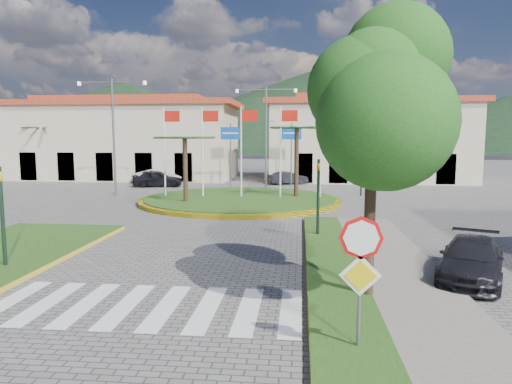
# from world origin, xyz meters

# --- Properties ---
(sidewalk_right) EXTENTS (4.00, 28.00, 0.15)m
(sidewalk_right) POSITION_xyz_m (6.00, 2.00, 0.07)
(sidewalk_right) COLOR gray
(sidewalk_right) RESTS_ON ground
(verge_right) EXTENTS (1.60, 28.00, 0.18)m
(verge_right) POSITION_xyz_m (4.80, 2.00, 0.09)
(verge_right) COLOR #204313
(verge_right) RESTS_ON ground
(crosswalk) EXTENTS (8.00, 3.00, 0.01)m
(crosswalk) POSITION_xyz_m (0.00, 4.00, 0.01)
(crosswalk) COLOR silver
(crosswalk) RESTS_ON ground
(roundabout_island) EXTENTS (12.70, 12.70, 6.00)m
(roundabout_island) POSITION_xyz_m (0.00, 22.00, 0.17)
(roundabout_island) COLOR yellow
(roundabout_island) RESTS_ON ground
(stop_sign) EXTENTS (0.80, 0.11, 2.65)m
(stop_sign) POSITION_xyz_m (4.90, 1.96, 1.79)
(stop_sign) COLOR slate
(stop_sign) RESTS_ON ground
(deciduous_tree) EXTENTS (3.60, 3.60, 6.80)m
(deciduous_tree) POSITION_xyz_m (5.50, 5.00, 5.18)
(deciduous_tree) COLOR black
(deciduous_tree) RESTS_ON ground
(traffic_light_left) EXTENTS (0.15, 0.18, 3.20)m
(traffic_light_left) POSITION_xyz_m (-5.20, 6.50, 1.94)
(traffic_light_left) COLOR black
(traffic_light_left) RESTS_ON ground
(traffic_light_right) EXTENTS (0.15, 0.18, 3.20)m
(traffic_light_right) POSITION_xyz_m (4.50, 12.00, 1.94)
(traffic_light_right) COLOR black
(traffic_light_right) RESTS_ON ground
(traffic_light_far) EXTENTS (0.18, 0.15, 3.20)m
(traffic_light_far) POSITION_xyz_m (8.00, 26.00, 1.94)
(traffic_light_far) COLOR black
(traffic_light_far) RESTS_ON ground
(direction_sign_west) EXTENTS (1.60, 0.14, 5.20)m
(direction_sign_west) POSITION_xyz_m (-2.00, 30.97, 3.53)
(direction_sign_west) COLOR slate
(direction_sign_west) RESTS_ON ground
(direction_sign_east) EXTENTS (1.60, 0.14, 5.20)m
(direction_sign_east) POSITION_xyz_m (3.00, 30.97, 3.53)
(direction_sign_east) COLOR slate
(direction_sign_east) RESTS_ON ground
(street_lamp_centre) EXTENTS (4.80, 0.16, 8.00)m
(street_lamp_centre) POSITION_xyz_m (1.00, 30.00, 4.50)
(street_lamp_centre) COLOR slate
(street_lamp_centre) RESTS_ON ground
(street_lamp_west) EXTENTS (4.80, 0.16, 8.00)m
(street_lamp_west) POSITION_xyz_m (-9.00, 24.00, 4.50)
(street_lamp_west) COLOR slate
(street_lamp_west) RESTS_ON ground
(building_left) EXTENTS (23.32, 9.54, 8.05)m
(building_left) POSITION_xyz_m (-14.00, 38.00, 3.90)
(building_left) COLOR beige
(building_left) RESTS_ON ground
(building_right) EXTENTS (19.08, 9.54, 8.05)m
(building_right) POSITION_xyz_m (10.00, 38.00, 3.90)
(building_right) COLOR beige
(building_right) RESTS_ON ground
(hill_far_west) EXTENTS (140.00, 140.00, 22.00)m
(hill_far_west) POSITION_xyz_m (-55.00, 140.00, 11.00)
(hill_far_west) COLOR black
(hill_far_west) RESTS_ON ground
(hill_far_mid) EXTENTS (180.00, 180.00, 30.00)m
(hill_far_mid) POSITION_xyz_m (15.00, 160.00, 15.00)
(hill_far_mid) COLOR black
(hill_far_mid) RESTS_ON ground
(hill_near_back) EXTENTS (110.00, 110.00, 16.00)m
(hill_near_back) POSITION_xyz_m (-10.00, 130.00, 8.00)
(hill_near_back) COLOR black
(hill_near_back) RESTS_ON ground
(white_van) EXTENTS (4.61, 2.56, 1.22)m
(white_van) POSITION_xyz_m (-8.97, 33.29, 0.61)
(white_van) COLOR silver
(white_van) RESTS_ON ground
(car_dark_a) EXTENTS (4.23, 2.27, 1.37)m
(car_dark_a) POSITION_xyz_m (-8.00, 30.23, 0.68)
(car_dark_a) COLOR black
(car_dark_a) RESTS_ON ground
(car_dark_b) EXTENTS (3.61, 2.43, 1.13)m
(car_dark_b) POSITION_xyz_m (2.68, 33.29, 0.56)
(car_dark_b) COLOR black
(car_dark_b) RESTS_ON ground
(car_side_right) EXTENTS (3.05, 4.34, 1.17)m
(car_side_right) POSITION_xyz_m (8.69, 7.00, 0.58)
(car_side_right) COLOR black
(car_side_right) RESTS_ON ground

